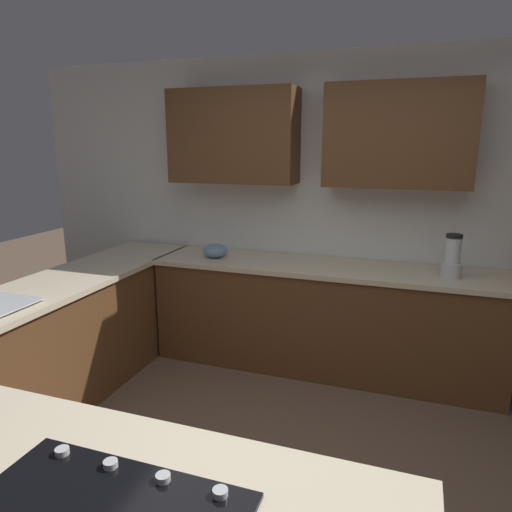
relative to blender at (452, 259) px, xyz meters
name	(u,v)px	position (x,y,z in m)	size (l,w,h in m)	color
wall_back	(337,191)	(0.92, -0.36, 0.43)	(6.00, 0.44, 2.60)	silver
lower_cabinets_back	(322,319)	(0.95, -0.04, -0.61)	(2.80, 0.60, 0.86)	brown
countertop_back	(324,268)	(0.95, -0.04, -0.16)	(2.84, 0.64, 0.04)	beige
lower_cabinets_side	(56,347)	(2.67, 1.13, -0.61)	(0.60, 2.90, 0.86)	brown
countertop_side	(49,288)	(2.67, 1.13, -0.16)	(0.64, 2.94, 0.04)	beige
blender	(452,259)	(0.00, 0.00, 0.00)	(0.15, 0.15, 0.32)	silver
mixing_bowl	(215,251)	(1.90, 0.00, -0.08)	(0.22, 0.22, 0.12)	#668CB2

